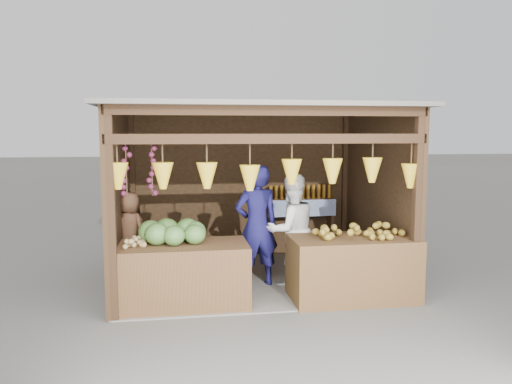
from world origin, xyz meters
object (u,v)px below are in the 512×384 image
Objects in this scene: counter_left at (184,275)px; man_standing at (257,226)px; woman_standing at (291,230)px; vendor_seated at (130,231)px; counter_right at (353,268)px.

counter_left is 0.92× the size of man_standing.
woman_standing is 1.46× the size of vendor_seated.
vendor_seated reaches higher than counter_right.
vendor_seated reaches higher than counter_left.
woman_standing reaches higher than vendor_seated.
counter_right is (2.28, -0.10, 0.02)m from counter_left.
vendor_seated is (-1.85, 0.31, -0.07)m from man_standing.
counter_right is 1.51m from man_standing.
counter_right is 0.93× the size of man_standing.
vendor_seated is (-0.78, 0.99, 0.42)m from counter_left.
counter_left is 1.01× the size of woman_standing.
counter_right is at bearing -161.02° from vendor_seated.
woman_standing is at bearing 131.91° from counter_right.
counter_right is at bearing -2.48° from counter_left.
counter_left is 1.36m from man_standing.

